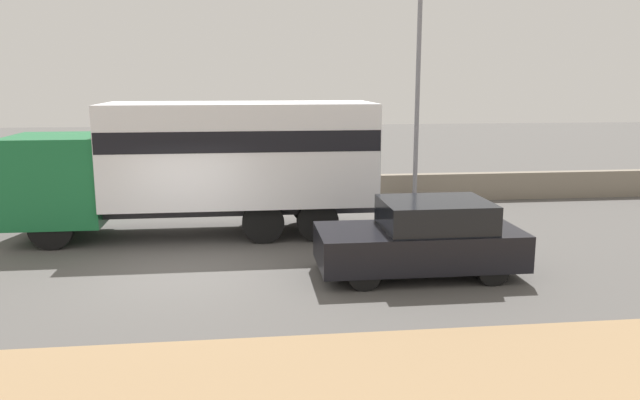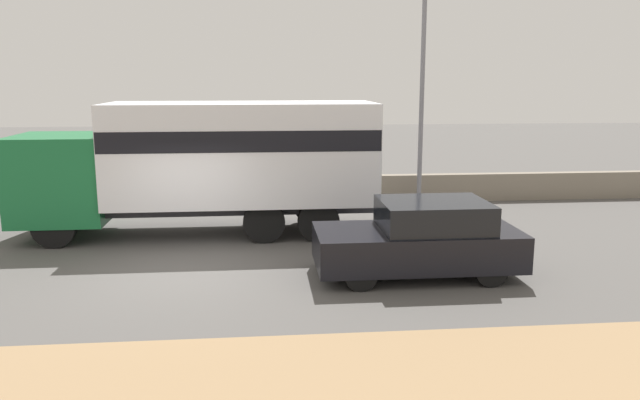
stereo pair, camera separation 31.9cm
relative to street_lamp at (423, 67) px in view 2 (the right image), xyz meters
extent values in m
plane|color=#514F4C|center=(-6.58, -6.22, -4.26)|extent=(80.00, 80.00, 0.00)
cube|color=gray|center=(-6.58, 0.61, -3.82)|extent=(60.00, 0.35, 0.88)
cylinder|color=slate|center=(0.00, 0.00, -0.68)|extent=(0.14, 0.14, 7.16)
cube|color=#196B38|center=(-9.78, -3.04, -2.75)|extent=(2.22, 2.31, 2.11)
cube|color=black|center=(-10.87, -3.04, -2.33)|extent=(0.06, 1.96, 0.93)
cube|color=#2D2D33|center=(-5.36, -3.04, -3.53)|extent=(6.62, 1.39, 0.25)
cube|color=white|center=(-5.36, -3.04, -2.17)|extent=(6.62, 2.54, 2.47)
cube|color=black|center=(-5.36, -3.04, -1.78)|extent=(6.59, 2.56, 0.49)
cylinder|color=black|center=(-9.78, -4.03, -3.75)|extent=(1.02, 0.28, 1.02)
cylinder|color=black|center=(-9.78, -2.06, -3.75)|extent=(1.02, 0.28, 1.02)
cylinder|color=black|center=(-3.54, -4.03, -3.75)|extent=(1.02, 0.28, 1.02)
cylinder|color=black|center=(-3.54, -2.06, -3.75)|extent=(1.02, 0.28, 1.02)
cylinder|color=black|center=(-4.86, -4.03, -3.75)|extent=(1.02, 0.28, 1.02)
cylinder|color=black|center=(-4.86, -2.06, -3.75)|extent=(1.02, 0.28, 1.02)
cube|color=black|center=(-1.83, -6.92, -3.66)|extent=(4.07, 1.85, 0.72)
cube|color=black|center=(-1.50, -6.92, -3.02)|extent=(2.12, 1.70, 0.57)
cylinder|color=black|center=(-3.09, -7.72, -3.95)|extent=(0.63, 0.20, 0.63)
cylinder|color=black|center=(-3.09, -6.11, -3.95)|extent=(0.63, 0.20, 0.63)
cylinder|color=black|center=(-0.56, -7.72, -3.95)|extent=(0.63, 0.20, 0.63)
cylinder|color=black|center=(-0.56, -6.11, -3.95)|extent=(0.63, 0.20, 0.63)
camera|label=1|loc=(-5.25, -18.75, -0.32)|focal=35.00mm
camera|label=2|loc=(-4.93, -18.78, -0.32)|focal=35.00mm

